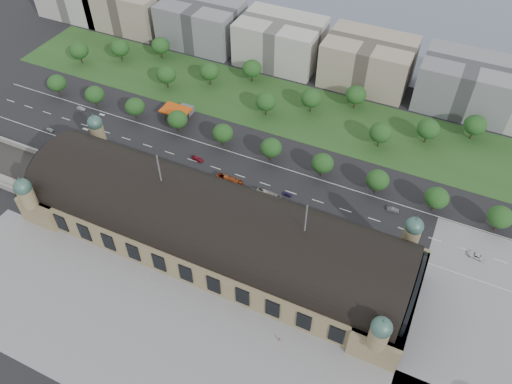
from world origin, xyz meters
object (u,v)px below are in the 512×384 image
at_px(traffic_car_5, 393,210).
at_px(parked_car_3, 121,158).
at_px(parked_car_6, 201,193).
at_px(parked_car_0, 88,147).
at_px(petrol_station, 181,110).
at_px(traffic_car_4, 287,194).
at_px(parked_car_1, 146,174).
at_px(parked_car_5, 152,175).
at_px(traffic_car_3, 198,159).
at_px(bus_mid, 260,195).
at_px(bus_west, 229,181).
at_px(traffic_car_0, 50,130).
at_px(parked_car_4, 173,183).
at_px(pedestrian_0, 280,340).
at_px(bus_east, 268,195).
at_px(traffic_car_1, 81,108).
at_px(parked_car_2, 144,174).
at_px(traffic_car_6, 475,255).

bearing_deg(traffic_car_5, parked_car_3, 92.34).
bearing_deg(traffic_car_5, parked_car_6, 100.60).
bearing_deg(parked_car_0, traffic_car_5, 75.94).
distance_m(petrol_station, traffic_car_4, 75.07).
bearing_deg(parked_car_0, parked_car_3, 67.32).
bearing_deg(parked_car_0, parked_car_1, 60.76).
xyz_separation_m(parked_car_1, parked_car_5, (2.72, 0.31, 0.08)).
distance_m(traffic_car_3, bus_mid, 36.51).
height_order(traffic_car_4, traffic_car_5, traffic_car_5).
xyz_separation_m(traffic_car_5, bus_west, (-67.52, -13.93, 0.86)).
height_order(traffic_car_0, parked_car_3, parked_car_3).
height_order(parked_car_4, pedestrian_0, pedestrian_0).
height_order(petrol_station, bus_mid, petrol_station).
relative_size(bus_west, bus_east, 1.08).
bearing_deg(parked_car_4, traffic_car_0, -126.74).
height_order(parked_car_3, bus_west, bus_west).
bearing_deg(bus_mid, traffic_car_4, -61.26).
relative_size(parked_car_1, bus_east, 0.47).
distance_m(traffic_car_1, traffic_car_5, 159.68).
distance_m(traffic_car_4, parked_car_0, 95.68).
distance_m(parked_car_2, parked_car_3, 15.55).
bearing_deg(traffic_car_1, parked_car_3, -118.87).
height_order(parked_car_2, parked_car_5, parked_car_5).
height_order(traffic_car_6, parked_car_4, traffic_car_6).
bearing_deg(parked_car_3, traffic_car_1, -143.41).
distance_m(petrol_station, traffic_car_6, 147.99).
height_order(traffic_car_3, traffic_car_6, traffic_car_6).
xyz_separation_m(parked_car_0, parked_car_3, (18.76, 0.00, 0.10)).
distance_m(parked_car_0, bus_mid, 85.57).
height_order(parked_car_0, parked_car_4, parked_car_4).
distance_m(traffic_car_4, pedestrian_0, 66.63).
bearing_deg(traffic_car_0, parked_car_2, 89.52).
xyz_separation_m(traffic_car_5, bus_east, (-48.95, -14.78, 0.73)).
height_order(petrol_station, parked_car_4, petrol_station).
bearing_deg(traffic_car_5, traffic_car_6, -113.88).
height_order(parked_car_3, bus_mid, bus_mid).
bearing_deg(parked_car_1, traffic_car_4, 76.59).
xyz_separation_m(traffic_car_0, bus_west, (94.61, 4.43, 0.95)).
height_order(traffic_car_4, bus_mid, bus_mid).
xyz_separation_m(traffic_car_1, traffic_car_5, (159.67, -1.65, 0.04)).
xyz_separation_m(parked_car_3, parked_car_6, (43.24, -4.00, -0.05)).
xyz_separation_m(parked_car_1, bus_mid, (50.66, 8.58, 0.89)).
distance_m(traffic_car_4, bus_west, 25.43).
distance_m(traffic_car_5, parked_car_1, 105.64).
bearing_deg(traffic_car_1, traffic_car_5, -90.70).
distance_m(traffic_car_0, traffic_car_3, 75.73).
distance_m(parked_car_1, parked_car_4, 13.56).
relative_size(traffic_car_1, parked_car_3, 1.09).
height_order(traffic_car_1, traffic_car_3, traffic_car_3).
height_order(traffic_car_1, parked_car_3, traffic_car_1).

